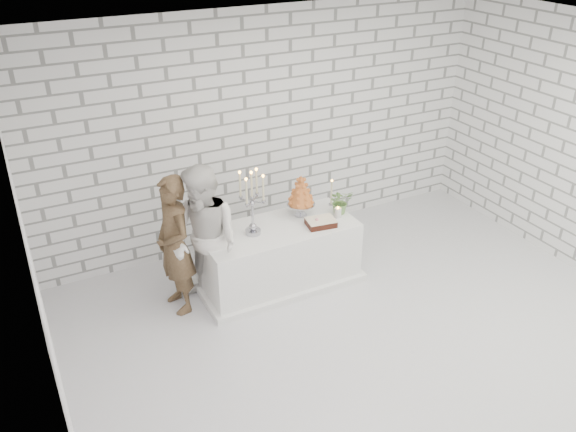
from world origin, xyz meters
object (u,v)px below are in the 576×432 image
object	(u,v)px
groom	(175,245)
candelabra	(252,203)
bride	(205,241)
croquembouche	(301,196)
cake_table	(279,255)

from	to	relation	value
groom	candelabra	size ratio (longest dim) A/B	2.09
groom	bride	size ratio (longest dim) A/B	0.94
bride	croquembouche	xyz separation A→B (m)	(1.26, 0.20, 0.17)
cake_table	bride	bearing A→B (deg)	-175.86
groom	croquembouche	size ratio (longest dim) A/B	3.07
cake_table	croquembouche	world-z (taller)	croquembouche
bride	croquembouche	distance (m)	1.29
groom	candelabra	bearing A→B (deg)	77.82
cake_table	croquembouche	distance (m)	0.74
bride	candelabra	bearing A→B (deg)	71.62
cake_table	croquembouche	size ratio (longest dim) A/B	3.46
groom	bride	world-z (taller)	bride
cake_table	croquembouche	xyz separation A→B (m)	(0.36, 0.14, 0.64)
groom	bride	xyz separation A→B (m)	(0.30, -0.15, 0.05)
cake_table	groom	size ratio (longest dim) A/B	1.13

